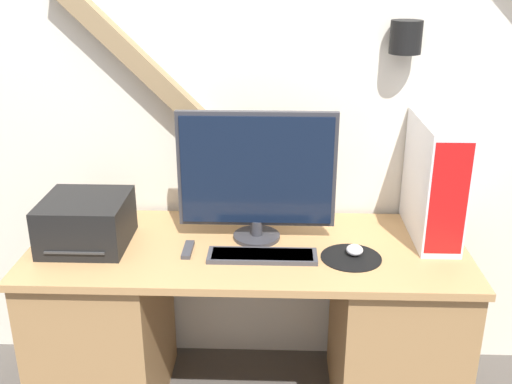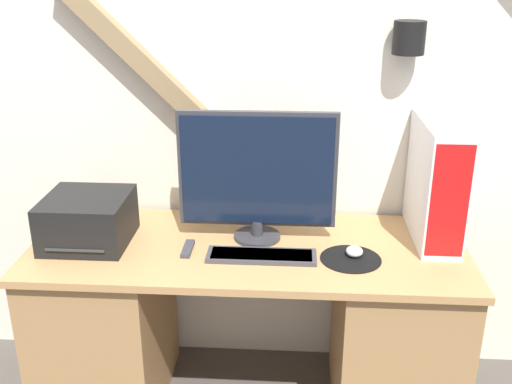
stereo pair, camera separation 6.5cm
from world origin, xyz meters
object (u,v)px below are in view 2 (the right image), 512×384
at_px(monitor, 257,174).
at_px(keyboard, 261,256).
at_px(remote_control, 188,249).
at_px(mouse, 354,251).
at_px(printer, 88,220).
at_px(computer_tower, 436,181).

relative_size(monitor, keyboard, 1.50).
bearing_deg(keyboard, remote_control, 171.41).
height_order(mouse, printer, printer).
bearing_deg(computer_tower, keyboard, -160.85).
bearing_deg(keyboard, printer, 172.00).
bearing_deg(remote_control, printer, 172.43).
distance_m(monitor, remote_control, 0.40).
bearing_deg(remote_control, keyboard, -8.59).
distance_m(monitor, printer, 0.70).
xyz_separation_m(mouse, printer, (-1.06, 0.06, 0.07)).
bearing_deg(computer_tower, remote_control, -168.81).
relative_size(keyboard, printer, 1.25).
bearing_deg(printer, monitor, 6.72).
relative_size(mouse, computer_tower, 0.15).
xyz_separation_m(monitor, remote_control, (-0.26, -0.13, -0.27)).
bearing_deg(printer, mouse, -3.41).
relative_size(monitor, mouse, 8.77).
xyz_separation_m(keyboard, computer_tower, (0.68, 0.24, 0.23)).
bearing_deg(monitor, remote_control, -153.16).
xyz_separation_m(mouse, remote_control, (-0.65, 0.01, -0.01)).
distance_m(keyboard, computer_tower, 0.76).
bearing_deg(remote_control, mouse, -0.75).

